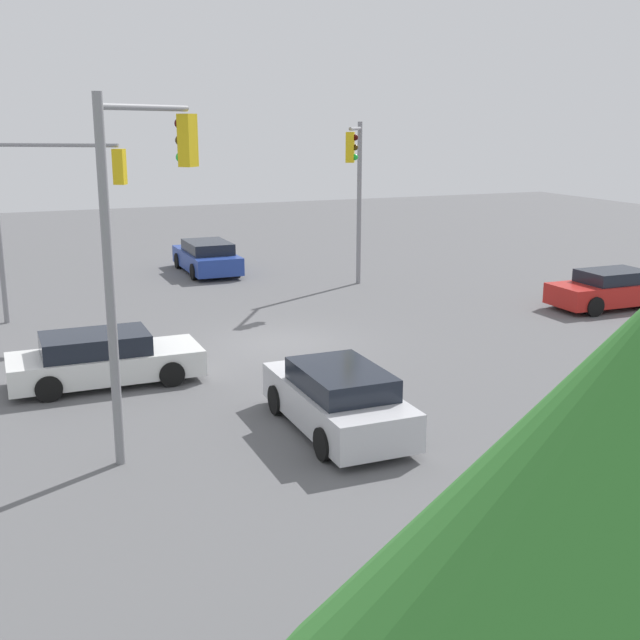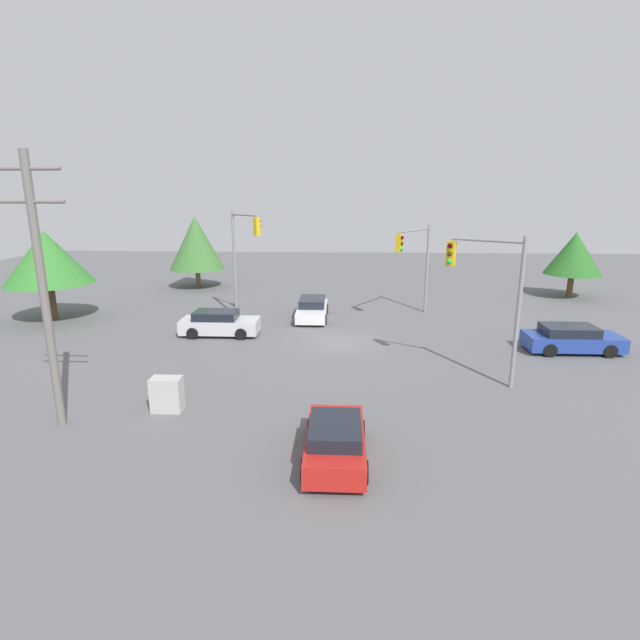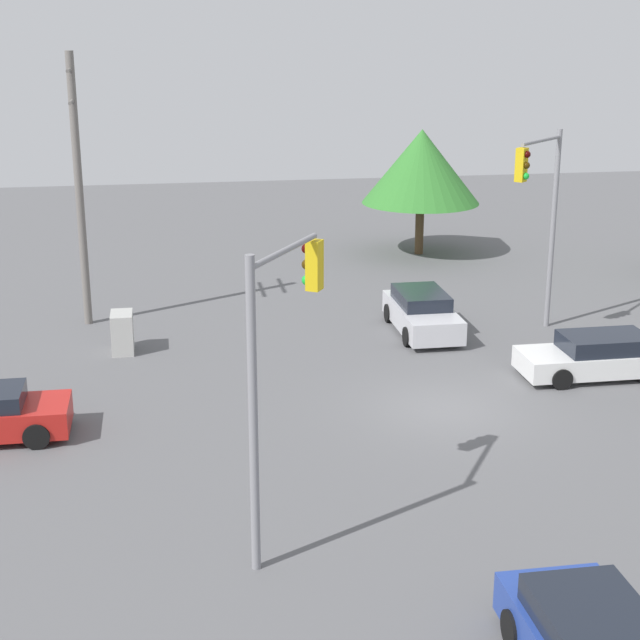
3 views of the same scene
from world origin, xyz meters
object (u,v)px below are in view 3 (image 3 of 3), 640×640
(sedan_white, at_px, (598,356))
(traffic_signal_main, at_px, (279,343))
(sedan_silver, at_px, (422,313))
(electrical_cabinet, at_px, (122,333))
(traffic_signal_aux, at_px, (542,201))

(sedan_white, xyz_separation_m, traffic_signal_main, (8.03, -10.59, 3.65))
(sedan_white, height_order, traffic_signal_main, traffic_signal_main)
(traffic_signal_main, bearing_deg, sedan_silver, 5.45)
(sedan_silver, distance_m, traffic_signal_main, 15.04)
(sedan_silver, height_order, electrical_cabinet, sedan_silver)
(sedan_silver, relative_size, traffic_signal_aux, 0.64)
(traffic_signal_main, bearing_deg, electrical_cabinet, 47.57)
(traffic_signal_main, height_order, traffic_signal_aux, traffic_signal_aux)
(sedan_silver, xyz_separation_m, traffic_signal_main, (13.08, -6.50, 3.59))
(sedan_silver, bearing_deg, traffic_signal_main, 63.56)
(traffic_signal_aux, bearing_deg, electrical_cabinet, -44.41)
(traffic_signal_main, bearing_deg, traffic_signal_aux, -7.84)
(sedan_silver, bearing_deg, traffic_signal_aux, 168.42)
(sedan_white, height_order, traffic_signal_aux, traffic_signal_aux)
(electrical_cabinet, bearing_deg, sedan_white, 72.08)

